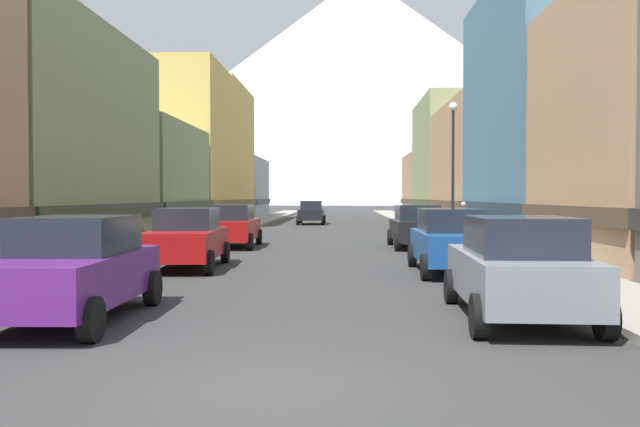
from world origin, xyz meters
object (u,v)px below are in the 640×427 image
object	(u,v)px
potted_plant_1	(139,237)
car_right_1	(451,240)
car_driving_0	(311,212)
trash_bin_right	(576,258)
car_left_0	(74,268)
car_left_1	(187,238)
potted_plant_0	(532,243)
car_left_2	(232,226)
car_right_2	(416,226)
pedestrian_0	(463,222)
potted_plant_2	(519,239)
car_right_0	(518,268)
streetlamp_right	(453,151)

from	to	relation	value
potted_plant_1	car_right_1	bearing A→B (deg)	-31.42
car_driving_0	trash_bin_right	distance (m)	35.21
car_left_0	car_right_1	distance (m)	10.54
car_left_1	potted_plant_0	distance (m)	11.11
car_left_0	car_right_1	world-z (taller)	same
car_left_1	trash_bin_right	bearing A→B (deg)	-18.49
car_left_2	car_right_2	size ratio (longest dim) A/B	1.00
pedestrian_0	car_left_2	bearing A→B (deg)	-164.10
car_left_2	car_right_1	size ratio (longest dim) A/B	1.01
potted_plant_2	car_left_1	bearing A→B (deg)	-158.80
pedestrian_0	car_right_0	bearing A→B (deg)	-97.46
car_right_1	potted_plant_0	distance (m)	4.71
car_left_1	potted_plant_2	distance (m)	11.59
potted_plant_1	car_right_2	bearing A→B (deg)	11.50
trash_bin_right	potted_plant_0	distance (m)	5.99
car_right_0	potted_plant_2	bearing A→B (deg)	75.12
car_left_0	potted_plant_2	distance (m)	16.43
potted_plant_1	car_driving_0	bearing A→B (deg)	77.90
car_right_0	car_left_0	bearing A→B (deg)	-177.53
car_driving_0	potted_plant_0	distance (m)	29.62
streetlamp_right	potted_plant_2	bearing A→B (deg)	-68.28
car_right_0	potted_plant_0	distance (m)	10.91
car_left_2	trash_bin_right	size ratio (longest dim) A/B	4.52
car_right_1	car_right_2	distance (m)	8.80
potted_plant_2	pedestrian_0	size ratio (longest dim) A/B	0.48
car_right_1	potted_plant_2	xyz separation A→B (m)	(3.20, 5.08, -0.29)
car_left_1	car_right_1	xyz separation A→B (m)	(7.60, -0.89, 0.00)
car_left_1	car_right_2	distance (m)	10.97
car_right_1	potted_plant_1	distance (m)	12.66
car_right_2	pedestrian_0	xyz separation A→B (m)	(2.45, 2.97, 0.05)
car_left_2	car_right_1	bearing A→B (deg)	-49.50
potted_plant_0	potted_plant_2	distance (m)	1.63
car_right_0	trash_bin_right	size ratio (longest dim) A/B	4.56
trash_bin_right	potted_plant_1	bearing A→B (deg)	145.73
car_left_1	car_right_0	bearing A→B (deg)	-45.98
potted_plant_0	pedestrian_0	bearing A→B (deg)	95.16
car_right_2	car_left_2	bearing A→B (deg)	179.22
streetlamp_right	potted_plant_0	bearing A→B (deg)	-74.05
car_left_0	potted_plant_1	bearing A→B (deg)	102.96
car_left_1	car_driving_0	size ratio (longest dim) A/B	1.02
trash_bin_right	car_left_2	bearing A→B (deg)	131.68
car_right_1	car_right_2	world-z (taller)	same
car_right_1	potted_plant_0	xyz separation A→B (m)	(3.20, 3.45, -0.29)
car_left_2	car_right_0	bearing A→B (deg)	-64.42
car_left_2	potted_plant_1	world-z (taller)	car_left_2
car_left_2	potted_plant_2	bearing A→B (deg)	-19.46
trash_bin_right	car_right_2	bearing A→B (deg)	102.72
car_left_1	car_driving_0	xyz separation A→B (m)	(2.20, 30.90, 0.00)
car_right_0	pedestrian_0	distance (m)	18.89
car_right_2	potted_plant_0	size ratio (longest dim) A/B	5.16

